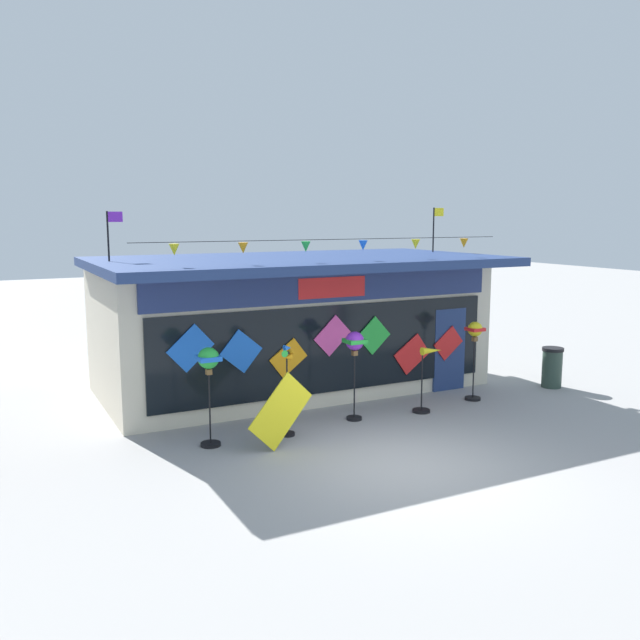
{
  "coord_description": "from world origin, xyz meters",
  "views": [
    {
      "loc": [
        -6.29,
        -9.11,
        4.19
      ],
      "look_at": [
        0.3,
        3.64,
        1.97
      ],
      "focal_mm": 37.69,
      "sensor_mm": 36.0,
      "label": 1
    }
  ],
  "objects_px": {
    "display_kite_on_ground": "(281,411)",
    "wind_spinner_center_left": "(355,348)",
    "wind_spinner_far_left": "(209,368)",
    "kite_shop_building": "(292,321)",
    "wind_spinner_right": "(475,340)",
    "wind_spinner_left": "(287,381)",
    "wind_spinner_center_right": "(427,375)",
    "trash_bin": "(552,367)"
  },
  "relations": [
    {
      "from": "wind_spinner_left",
      "to": "wind_spinner_center_left",
      "type": "relative_size",
      "value": 0.97
    },
    {
      "from": "wind_spinner_center_right",
      "to": "display_kite_on_ground",
      "type": "bearing_deg",
      "value": -169.67
    },
    {
      "from": "kite_shop_building",
      "to": "trash_bin",
      "type": "bearing_deg",
      "value": -27.82
    },
    {
      "from": "wind_spinner_center_left",
      "to": "trash_bin",
      "type": "xyz_separation_m",
      "value": [
        5.72,
        0.1,
        -1.01
      ]
    },
    {
      "from": "wind_spinner_center_left",
      "to": "wind_spinner_center_right",
      "type": "relative_size",
      "value": 1.31
    },
    {
      "from": "wind_spinner_far_left",
      "to": "wind_spinner_center_right",
      "type": "height_order",
      "value": "wind_spinner_far_left"
    },
    {
      "from": "wind_spinner_center_right",
      "to": "wind_spinner_right",
      "type": "relative_size",
      "value": 0.78
    },
    {
      "from": "wind_spinner_right",
      "to": "display_kite_on_ground",
      "type": "distance_m",
      "value": 5.4
    },
    {
      "from": "wind_spinner_right",
      "to": "trash_bin",
      "type": "distance_m",
      "value": 2.66
    },
    {
      "from": "wind_spinner_center_left",
      "to": "wind_spinner_far_left",
      "type": "bearing_deg",
      "value": -176.69
    },
    {
      "from": "trash_bin",
      "to": "display_kite_on_ground",
      "type": "relative_size",
      "value": 0.79
    },
    {
      "from": "wind_spinner_left",
      "to": "wind_spinner_center_right",
      "type": "height_order",
      "value": "wind_spinner_left"
    },
    {
      "from": "kite_shop_building",
      "to": "wind_spinner_left",
      "type": "xyz_separation_m",
      "value": [
        -1.69,
        -3.41,
        -0.57
      ]
    },
    {
      "from": "wind_spinner_left",
      "to": "wind_spinner_right",
      "type": "xyz_separation_m",
      "value": [
        4.88,
        0.39,
        0.33
      ]
    },
    {
      "from": "wind_spinner_center_left",
      "to": "trash_bin",
      "type": "distance_m",
      "value": 5.81
    },
    {
      "from": "wind_spinner_right",
      "to": "trash_bin",
      "type": "height_order",
      "value": "wind_spinner_right"
    },
    {
      "from": "wind_spinner_far_left",
      "to": "kite_shop_building",
      "type": "bearing_deg",
      "value": 45.75
    },
    {
      "from": "display_kite_on_ground",
      "to": "wind_spinner_left",
      "type": "bearing_deg",
      "value": 54.96
    },
    {
      "from": "wind_spinner_left",
      "to": "trash_bin",
      "type": "xyz_separation_m",
      "value": [
        7.38,
        0.41,
        -0.58
      ]
    },
    {
      "from": "wind_spinner_center_right",
      "to": "wind_spinner_right",
      "type": "height_order",
      "value": "wind_spinner_right"
    },
    {
      "from": "wind_spinner_left",
      "to": "trash_bin",
      "type": "distance_m",
      "value": 7.41
    },
    {
      "from": "wind_spinner_right",
      "to": "display_kite_on_ground",
      "type": "height_order",
      "value": "wind_spinner_right"
    },
    {
      "from": "wind_spinner_left",
      "to": "trash_bin",
      "type": "height_order",
      "value": "wind_spinner_left"
    },
    {
      "from": "kite_shop_building",
      "to": "wind_spinner_right",
      "type": "bearing_deg",
      "value": -43.51
    },
    {
      "from": "wind_spinner_right",
      "to": "wind_spinner_center_right",
      "type": "bearing_deg",
      "value": -169.97
    },
    {
      "from": "wind_spinner_left",
      "to": "wind_spinner_center_left",
      "type": "bearing_deg",
      "value": 10.75
    },
    {
      "from": "wind_spinner_far_left",
      "to": "wind_spinner_left",
      "type": "xyz_separation_m",
      "value": [
        1.51,
        -0.13,
        -0.4
      ]
    },
    {
      "from": "wind_spinner_far_left",
      "to": "wind_spinner_right",
      "type": "bearing_deg",
      "value": 2.3
    },
    {
      "from": "kite_shop_building",
      "to": "wind_spinner_far_left",
      "type": "xyz_separation_m",
      "value": [
        -3.2,
        -3.28,
        -0.18
      ]
    },
    {
      "from": "wind_spinner_far_left",
      "to": "wind_spinner_right",
      "type": "xyz_separation_m",
      "value": [
        6.38,
        0.26,
        -0.07
      ]
    },
    {
      "from": "wind_spinner_center_left",
      "to": "display_kite_on_ground",
      "type": "bearing_deg",
      "value": -156.87
    },
    {
      "from": "wind_spinner_center_left",
      "to": "display_kite_on_ground",
      "type": "relative_size",
      "value": 1.47
    },
    {
      "from": "wind_spinner_right",
      "to": "kite_shop_building",
      "type": "bearing_deg",
      "value": 136.49
    },
    {
      "from": "wind_spinner_far_left",
      "to": "wind_spinner_center_left",
      "type": "relative_size",
      "value": 0.99
    },
    {
      "from": "display_kite_on_ground",
      "to": "wind_spinner_center_left",
      "type": "bearing_deg",
      "value": 23.13
    },
    {
      "from": "wind_spinner_center_left",
      "to": "wind_spinner_right",
      "type": "relative_size",
      "value": 1.02
    },
    {
      "from": "wind_spinner_center_right",
      "to": "wind_spinner_right",
      "type": "distance_m",
      "value": 1.65
    },
    {
      "from": "kite_shop_building",
      "to": "wind_spinner_center_right",
      "type": "bearing_deg",
      "value": -63.17
    },
    {
      "from": "trash_bin",
      "to": "wind_spinner_right",
      "type": "bearing_deg",
      "value": -179.49
    },
    {
      "from": "trash_bin",
      "to": "display_kite_on_ground",
      "type": "bearing_deg",
      "value": -172.85
    },
    {
      "from": "wind_spinner_far_left",
      "to": "wind_spinner_center_left",
      "type": "xyz_separation_m",
      "value": [
        3.17,
        0.18,
        0.04
      ]
    },
    {
      "from": "wind_spinner_center_right",
      "to": "trash_bin",
      "type": "relative_size",
      "value": 1.42
    }
  ]
}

